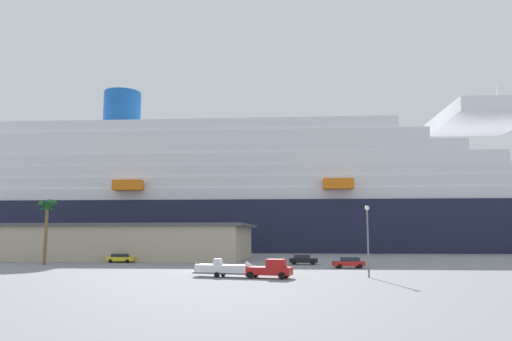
{
  "coord_description": "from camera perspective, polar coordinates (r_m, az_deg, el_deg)",
  "views": [
    {
      "loc": [
        17.71,
        -66.37,
        5.06
      ],
      "look_at": [
        0.4,
        46.38,
        19.93
      ],
      "focal_mm": 34.33,
      "sensor_mm": 36.0,
      "label": 1
    }
  ],
  "objects": [
    {
      "name": "ground_plane",
      "position": [
        98.11,
        -1.71,
        -10.38
      ],
      "size": [
        600.0,
        600.0,
        0.0
      ],
      "primitive_type": "plane",
      "color": "gray"
    },
    {
      "name": "small_boat_on_trailer",
      "position": [
        59.27,
        -3.26,
        -11.38
      ],
      "size": [
        8.98,
        3.06,
        2.15
      ],
      "color": "#595960",
      "rests_on": "ground_plane"
    },
    {
      "name": "parked_car_yellow_taxi",
      "position": [
        91.8,
        -15.49,
        -9.8
      ],
      "size": [
        4.8,
        2.12,
        1.58
      ],
      "color": "yellow",
      "rests_on": "ground_plane"
    },
    {
      "name": "street_lamp",
      "position": [
        60.04,
        12.88,
        -6.86
      ],
      "size": [
        0.56,
        0.56,
        8.45
      ],
      "color": "slate",
      "rests_on": "ground_plane"
    },
    {
      "name": "palm_tree",
      "position": [
        89.09,
        -23.18,
        -4.5
      ],
      "size": [
        3.43,
        3.19,
        10.89
      ],
      "color": "brown",
      "rests_on": "ground_plane"
    },
    {
      "name": "pickup_truck",
      "position": [
        57.63,
        1.61,
        -11.42
      ],
      "size": [
        5.85,
        2.97,
        2.2
      ],
      "color": "red",
      "rests_on": "ground_plane"
    },
    {
      "name": "parked_car_black_coupe",
      "position": [
        83.69,
        5.52,
        -10.29
      ],
      "size": [
        4.75,
        2.22,
        1.58
      ],
      "color": "black",
      "rests_on": "ground_plane"
    },
    {
      "name": "cruise_ship",
      "position": [
        148.31,
        -1.33,
        -3.42
      ],
      "size": [
        289.79,
        54.99,
        56.02
      ],
      "color": "#191E38",
      "rests_on": "ground_plane"
    },
    {
      "name": "terminal_building",
      "position": [
        107.48,
        -17.38,
        -7.88
      ],
      "size": [
        62.94,
        29.71,
        7.1
      ],
      "color": "#B7A88C",
      "rests_on": "ground_plane"
    },
    {
      "name": "parked_car_red_hatchback",
      "position": [
        75.87,
        10.77,
        -10.49
      ],
      "size": [
        4.91,
        2.82,
        1.58
      ],
      "color": "red",
      "rests_on": "ground_plane"
    }
  ]
}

